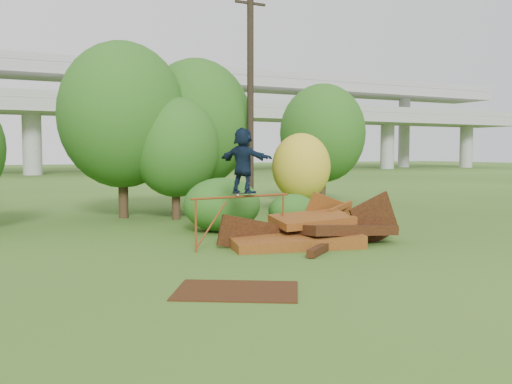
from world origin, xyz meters
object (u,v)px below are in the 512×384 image
flat_plate (237,291)px  scrap_pile (310,233)px  utility_pole (250,100)px  skater (243,160)px

flat_plate → scrap_pile: bearing=43.0°
flat_plate → utility_pole: size_ratio=0.24×
scrap_pile → skater: (-1.97, 0.46, 2.13)m
scrap_pile → flat_plate: scrap_pile is taller
skater → flat_plate: 5.73m
scrap_pile → utility_pole: 9.18m
flat_plate → utility_pole: 14.30m
scrap_pile → flat_plate: 6.03m
skater → flat_plate: size_ratio=0.78×
skater → flat_plate: bearing=123.9°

